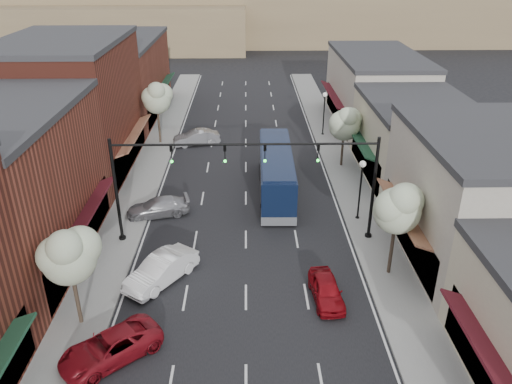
{
  "coord_description": "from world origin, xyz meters",
  "views": [
    {
      "loc": [
        0.14,
        -19.88,
        17.06
      ],
      "look_at": [
        0.71,
        10.53,
        2.2
      ],
      "focal_mm": 35.0,
      "sensor_mm": 36.0,
      "label": 1
    }
  ],
  "objects_px": {
    "red_hatchback": "(326,290)",
    "tree_left_near": "(69,254)",
    "signal_mast_right": "(337,174)",
    "signal_mast_left": "(153,175)",
    "parked_car_b": "(161,270)",
    "tree_right_far": "(345,123)",
    "coach_bus": "(276,171)",
    "lamp_post_near": "(361,181)",
    "tree_left_far": "(157,97)",
    "lamp_post_far": "(324,107)",
    "parked_car_c": "(158,207)",
    "parked_car_a": "(111,347)",
    "parked_car_e": "(196,138)",
    "tree_right_near": "(399,207)"
  },
  "relations": [
    {
      "from": "lamp_post_near",
      "to": "coach_bus",
      "type": "height_order",
      "value": "lamp_post_near"
    },
    {
      "from": "tree_right_near",
      "to": "tree_right_far",
      "type": "distance_m",
      "value": 16.01
    },
    {
      "from": "coach_bus",
      "to": "parked_car_e",
      "type": "xyz_separation_m",
      "value": [
        -7.06,
        10.61,
        -1.05
      ]
    },
    {
      "from": "signal_mast_left",
      "to": "parked_car_a",
      "type": "relative_size",
      "value": 1.74
    },
    {
      "from": "lamp_post_near",
      "to": "parked_car_c",
      "type": "xyz_separation_m",
      "value": [
        -14.0,
        0.92,
        -2.37
      ]
    },
    {
      "from": "coach_bus",
      "to": "parked_car_a",
      "type": "bearing_deg",
      "value": -115.27
    },
    {
      "from": "tree_right_near",
      "to": "tree_left_near",
      "type": "relative_size",
      "value": 1.05
    },
    {
      "from": "signal_mast_left",
      "to": "tree_left_far",
      "type": "xyz_separation_m",
      "value": [
        -2.63,
        17.95,
        -0.02
      ]
    },
    {
      "from": "signal_mast_right",
      "to": "parked_car_a",
      "type": "distance_m",
      "value": 16.22
    },
    {
      "from": "tree_left_near",
      "to": "coach_bus",
      "type": "relative_size",
      "value": 0.51
    },
    {
      "from": "red_hatchback",
      "to": "parked_car_c",
      "type": "bearing_deg",
      "value": 132.75
    },
    {
      "from": "tree_left_far",
      "to": "parked_car_b",
      "type": "xyz_separation_m",
      "value": [
        3.49,
        -22.39,
        -3.83
      ]
    },
    {
      "from": "signal_mast_left",
      "to": "lamp_post_far",
      "type": "height_order",
      "value": "signal_mast_left"
    },
    {
      "from": "signal_mast_left",
      "to": "parked_car_c",
      "type": "relative_size",
      "value": 1.87
    },
    {
      "from": "tree_left_near",
      "to": "coach_bus",
      "type": "bearing_deg",
      "value": 54.82
    },
    {
      "from": "tree_left_far",
      "to": "lamp_post_far",
      "type": "bearing_deg",
      "value": 7.3
    },
    {
      "from": "parked_car_a",
      "to": "parked_car_c",
      "type": "relative_size",
      "value": 1.07
    },
    {
      "from": "tree_right_far",
      "to": "red_hatchback",
      "type": "relative_size",
      "value": 1.45
    },
    {
      "from": "tree_left_near",
      "to": "coach_bus",
      "type": "height_order",
      "value": "tree_left_near"
    },
    {
      "from": "lamp_post_near",
      "to": "parked_car_a",
      "type": "xyz_separation_m",
      "value": [
        -14.0,
        -12.87,
        -2.35
      ]
    },
    {
      "from": "tree_left_far",
      "to": "parked_car_c",
      "type": "bearing_deg",
      "value": -81.95
    },
    {
      "from": "signal_mast_left",
      "to": "lamp_post_far",
      "type": "xyz_separation_m",
      "value": [
        13.42,
        20.0,
        -1.62
      ]
    },
    {
      "from": "tree_right_near",
      "to": "red_hatchback",
      "type": "distance_m",
      "value": 5.98
    },
    {
      "from": "signal_mast_left",
      "to": "parked_car_a",
      "type": "distance_m",
      "value": 11.12
    },
    {
      "from": "tree_right_near",
      "to": "lamp_post_far",
      "type": "bearing_deg",
      "value": 91.3
    },
    {
      "from": "lamp_post_near",
      "to": "coach_bus",
      "type": "xyz_separation_m",
      "value": [
        -5.47,
        4.45,
        -1.23
      ]
    },
    {
      "from": "tree_right_far",
      "to": "parked_car_c",
      "type": "relative_size",
      "value": 1.23
    },
    {
      "from": "tree_left_far",
      "to": "lamp_post_near",
      "type": "height_order",
      "value": "tree_left_far"
    },
    {
      "from": "coach_bus",
      "to": "parked_car_b",
      "type": "relative_size",
      "value": 2.36
    },
    {
      "from": "signal_mast_left",
      "to": "lamp_post_far",
      "type": "distance_m",
      "value": 24.14
    },
    {
      "from": "tree_right_far",
      "to": "tree_left_near",
      "type": "relative_size",
      "value": 0.95
    },
    {
      "from": "parked_car_a",
      "to": "signal_mast_right",
      "type": "bearing_deg",
      "value": 91.56
    },
    {
      "from": "signal_mast_right",
      "to": "signal_mast_left",
      "type": "height_order",
      "value": "same"
    },
    {
      "from": "tree_left_near",
      "to": "red_hatchback",
      "type": "height_order",
      "value": "tree_left_near"
    },
    {
      "from": "lamp_post_far",
      "to": "lamp_post_near",
      "type": "bearing_deg",
      "value": -90.0
    },
    {
      "from": "tree_left_far",
      "to": "lamp_post_near",
      "type": "bearing_deg",
      "value": -43.89
    },
    {
      "from": "tree_right_far",
      "to": "tree_left_far",
      "type": "relative_size",
      "value": 0.89
    },
    {
      "from": "tree_left_near",
      "to": "parked_car_e",
      "type": "bearing_deg",
      "value": 82.18
    },
    {
      "from": "tree_right_far",
      "to": "parked_car_a",
      "type": "xyz_separation_m",
      "value": [
        -14.55,
        -22.32,
        -3.34
      ]
    },
    {
      "from": "tree_left_near",
      "to": "parked_car_a",
      "type": "bearing_deg",
      "value": -48.47
    },
    {
      "from": "coach_bus",
      "to": "lamp_post_near",
      "type": "bearing_deg",
      "value": -38.19
    },
    {
      "from": "red_hatchback",
      "to": "tree_left_near",
      "type": "bearing_deg",
      "value": -176.5
    },
    {
      "from": "signal_mast_right",
      "to": "tree_left_far",
      "type": "height_order",
      "value": "signal_mast_right"
    },
    {
      "from": "tree_right_far",
      "to": "coach_bus",
      "type": "height_order",
      "value": "tree_right_far"
    },
    {
      "from": "tree_left_far",
      "to": "lamp_post_far",
      "type": "relative_size",
      "value": 1.38
    },
    {
      "from": "tree_left_far",
      "to": "red_hatchback",
      "type": "bearing_deg",
      "value": -62.57
    },
    {
      "from": "parked_car_b",
      "to": "lamp_post_far",
      "type": "bearing_deg",
      "value": 98.35
    },
    {
      "from": "signal_mast_right",
      "to": "tree_left_near",
      "type": "xyz_separation_m",
      "value": [
        -13.87,
        -8.05,
        -0.4
      ]
    },
    {
      "from": "signal_mast_right",
      "to": "parked_car_b",
      "type": "xyz_separation_m",
      "value": [
        -10.38,
        -4.45,
        -3.84
      ]
    },
    {
      "from": "tree_left_far",
      "to": "parked_car_a",
      "type": "height_order",
      "value": "tree_left_far"
    }
  ]
}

